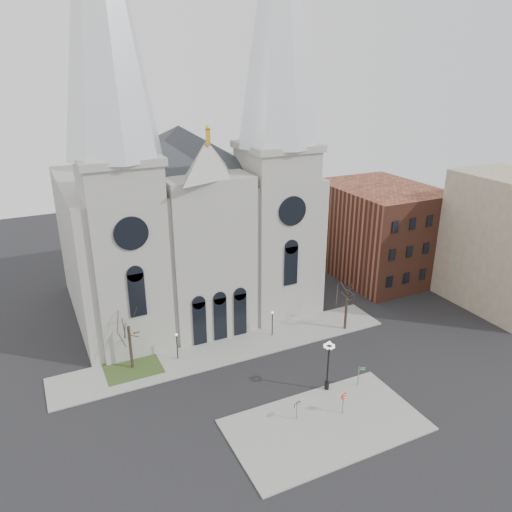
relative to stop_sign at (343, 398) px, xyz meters
name	(u,v)px	position (x,y,z in m)	size (l,w,h in m)	color
ground	(272,403)	(-5.29, 4.37, -1.89)	(160.00, 160.00, 0.00)	black
sidewalk_near	(326,425)	(-2.29, -0.63, -1.82)	(18.00, 10.00, 0.14)	gray
sidewalk_far	(229,349)	(-5.29, 15.37, -1.82)	(40.00, 6.00, 0.14)	gray
grass_patch	(133,368)	(-16.29, 16.37, -1.80)	(6.00, 5.00, 0.18)	#2F451D
cathedral	(188,174)	(-5.29, 27.23, 16.59)	(33.00, 26.66, 54.00)	#9D9C93
bg_building_brick	(379,231)	(24.71, 26.37, 5.11)	(14.00, 18.00, 14.00)	brown
bg_building_tan	(505,242)	(32.71, 10.37, 7.11)	(10.00, 14.00, 18.00)	gray
tree_left	(128,324)	(-16.29, 16.37, 3.69)	(3.20, 3.20, 7.50)	black
tree_right	(347,297)	(9.71, 13.37, 2.57)	(3.20, 3.20, 6.00)	black
ped_lamp_left	(177,342)	(-11.29, 15.87, 0.44)	(0.32, 0.32, 3.26)	black
ped_lamp_right	(272,319)	(0.71, 15.87, 0.44)	(0.32, 0.32, 3.26)	black
stop_sign	(343,398)	(0.00, 0.00, 0.00)	(0.87, 0.21, 2.45)	slate
globe_lamp	(328,359)	(0.76, 3.87, 1.77)	(1.38, 1.38, 5.61)	black
one_way_sign	(297,407)	(-4.37, 1.17, -0.39)	(0.83, 0.35, 1.99)	slate
street_name_sign	(359,374)	(4.10, 2.99, -0.42)	(0.67, 0.34, 2.25)	slate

